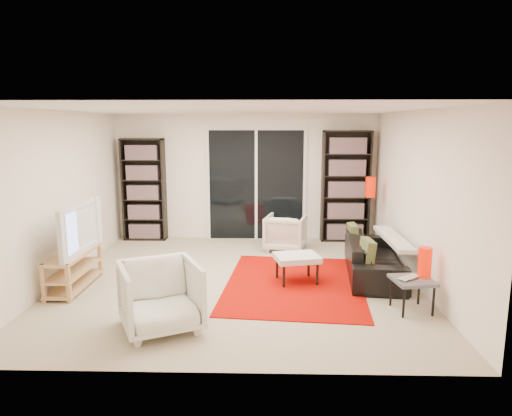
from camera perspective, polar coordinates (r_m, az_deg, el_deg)
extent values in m
plane|color=#B9AD90|center=(6.65, -2.24, -8.96)|extent=(5.00, 5.00, 0.00)
cube|color=white|center=(8.83, -1.27, 3.86)|extent=(5.00, 0.02, 2.40)
cube|color=white|center=(3.92, -4.70, -4.50)|extent=(5.00, 0.02, 2.40)
cube|color=white|center=(6.98, -23.26, 1.27)|extent=(0.02, 5.00, 2.40)
cube|color=white|center=(6.68, 19.62, 1.14)|extent=(0.02, 5.00, 2.40)
cube|color=white|center=(6.28, -2.40, 12.17)|extent=(5.00, 5.00, 0.02)
cube|color=white|center=(8.81, 0.03, 2.87)|extent=(1.92, 0.06, 2.16)
cube|color=black|center=(8.78, 0.02, 2.84)|extent=(1.80, 0.02, 2.10)
cube|color=white|center=(8.77, 0.02, 2.83)|extent=(0.05, 0.02, 2.10)
cube|color=black|center=(9.01, -13.81, 2.25)|extent=(0.80, 0.30, 1.95)
cube|color=#A82045|center=(8.99, -13.84, 2.23)|extent=(0.70, 0.22, 1.85)
cube|color=black|center=(8.81, 11.14, 2.67)|extent=(0.90, 0.30, 2.10)
cube|color=#A82045|center=(8.79, 11.17, 2.65)|extent=(0.80, 0.22, 2.00)
cube|color=#DEBB7E|center=(6.69, -21.91, -5.31)|extent=(0.37, 1.17, 0.04)
cube|color=#DEBB7E|center=(6.75, -21.78, -7.19)|extent=(0.37, 1.17, 0.03)
cube|color=#DEBB7E|center=(6.81, -21.67, -8.72)|extent=(0.37, 1.17, 0.04)
cube|color=#DEBB7E|center=(6.35, -25.03, -8.55)|extent=(0.05, 0.05, 0.50)
cube|color=#DEBB7E|center=(7.29, -21.25, -5.87)|extent=(0.05, 0.05, 0.50)
cube|color=#DEBB7E|center=(6.22, -22.40, -8.74)|extent=(0.05, 0.05, 0.50)
cube|color=#DEBB7E|center=(7.18, -18.91, -5.98)|extent=(0.05, 0.05, 0.50)
imported|color=black|center=(6.60, -21.96, -2.32)|extent=(0.21, 1.18, 0.68)
cube|color=#A70700|center=(6.51, 4.78, -9.38)|extent=(2.09, 2.69, 0.01)
imported|color=black|center=(6.99, 14.52, -5.94)|extent=(0.96, 1.98, 0.56)
imported|color=silver|center=(8.13, 3.71, -3.07)|extent=(0.81, 0.83, 0.63)
imported|color=silver|center=(5.12, -11.86, -10.77)|extent=(1.08, 1.09, 0.75)
cube|color=silver|center=(6.47, 5.14, -6.20)|extent=(0.69, 0.61, 0.08)
cylinder|color=black|center=(6.29, 3.50, -8.58)|extent=(0.04, 0.04, 0.32)
cylinder|color=black|center=(6.65, 2.65, -7.52)|extent=(0.04, 0.04, 0.32)
cylinder|color=black|center=(6.43, 7.67, -8.25)|extent=(0.04, 0.04, 0.32)
cylinder|color=black|center=(6.78, 6.60, -7.23)|extent=(0.04, 0.04, 0.32)
cube|color=#4E4E53|center=(5.79, 18.99, -8.56)|extent=(0.51, 0.51, 0.04)
cylinder|color=black|center=(5.63, 17.99, -11.12)|extent=(0.03, 0.03, 0.38)
cylinder|color=black|center=(5.93, 16.52, -9.90)|extent=(0.03, 0.03, 0.38)
cylinder|color=black|center=(5.78, 21.30, -10.74)|extent=(0.03, 0.03, 0.38)
cylinder|color=black|center=(6.08, 19.69, -9.58)|extent=(0.03, 0.03, 0.38)
imported|color=silver|center=(5.75, 18.93, -8.36)|extent=(0.37, 0.35, 0.02)
cylinder|color=#C21201|center=(5.85, 20.35, -6.37)|extent=(0.16, 0.16, 0.36)
cylinder|color=black|center=(8.45, 13.79, -4.92)|extent=(0.20, 0.20, 0.03)
cylinder|color=black|center=(8.34, 13.93, -1.78)|extent=(0.03, 0.03, 0.98)
cylinder|color=#C21201|center=(8.24, 14.12, 2.55)|extent=(0.18, 0.18, 0.35)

